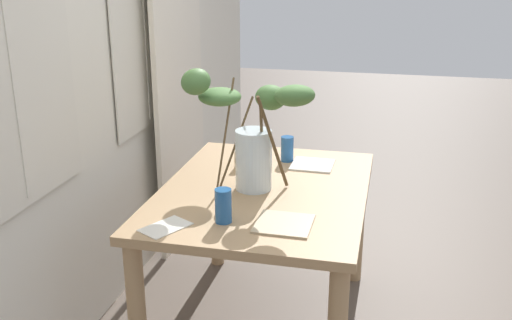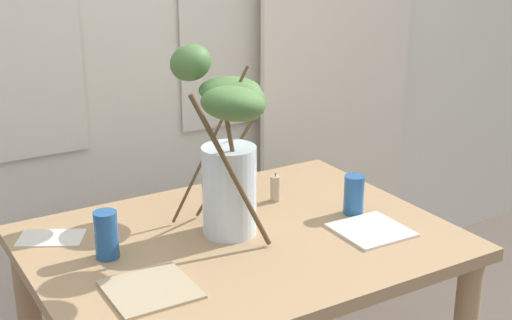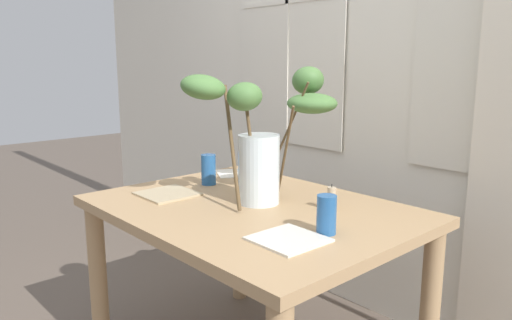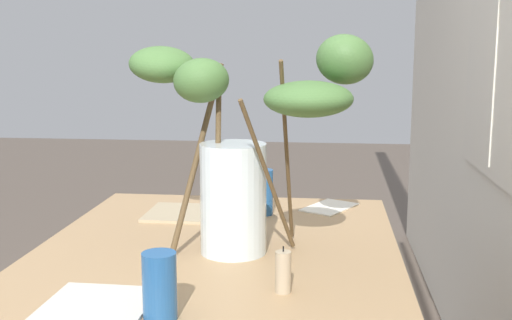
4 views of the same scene
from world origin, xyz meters
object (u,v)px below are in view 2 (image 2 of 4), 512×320
drinking_glass_blue_right (354,195)px  vase_with_branches (227,143)px  dining_table (241,270)px  pillar_candle (275,189)px  plate_square_left (150,289)px  plate_square_right (371,230)px  drinking_glass_blue_left (106,235)px

drinking_glass_blue_right → vase_with_branches: bearing=165.7°
dining_table → drinking_glass_blue_right: 0.45m
drinking_glass_blue_right → pillar_candle: drinking_glass_blue_right is taller
pillar_candle → plate_square_left: bearing=-150.1°
plate_square_right → pillar_candle: 0.39m
drinking_glass_blue_left → plate_square_right: size_ratio=0.67×
dining_table → pillar_candle: 0.35m
plate_square_left → plate_square_right: size_ratio=1.06×
drinking_glass_blue_left → plate_square_left: 0.25m
drinking_glass_blue_right → pillar_candle: 0.28m
vase_with_branches → plate_square_right: bearing=-33.3°
dining_table → plate_square_right: bearing=-25.2°
dining_table → vase_with_branches: (-0.01, 0.07, 0.40)m
dining_table → drinking_glass_blue_right: drinking_glass_blue_right is taller
vase_with_branches → drinking_glass_blue_right: (0.41, -0.11, -0.22)m
drinking_glass_blue_left → plate_square_right: (0.76, -0.25, -0.07)m
drinking_glass_blue_left → plate_square_right: 0.81m
drinking_glass_blue_left → pillar_candle: (0.64, 0.11, -0.03)m
vase_with_branches → pillar_candle: bearing=25.4°
plate_square_left → pillar_candle: 0.71m
drinking_glass_blue_left → plate_square_left: drinking_glass_blue_left is taller
vase_with_branches → plate_square_left: size_ratio=2.96×
vase_with_branches → drinking_glass_blue_right: bearing=-14.3°
pillar_candle → vase_with_branches: bearing=-154.6°
drinking_glass_blue_left → plate_square_left: size_ratio=0.63×
vase_with_branches → plate_square_right: 0.53m
vase_with_branches → drinking_glass_blue_left: vase_with_branches is taller
plate_square_left → plate_square_right: same height
vase_with_branches → drinking_glass_blue_right: vase_with_branches is taller
drinking_glass_blue_right → plate_square_right: size_ratio=0.63×
dining_table → pillar_candle: pillar_candle is taller
dining_table → pillar_candle: (0.25, 0.19, 0.16)m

